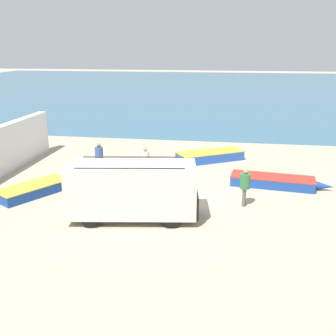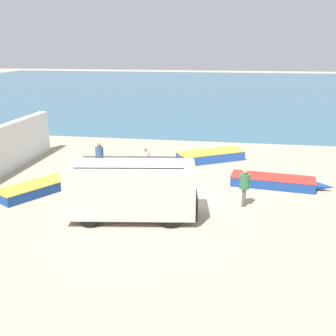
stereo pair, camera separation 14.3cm
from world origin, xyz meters
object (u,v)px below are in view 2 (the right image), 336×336
(parked_van, at_px, (132,189))
(fishing_rowboat_0, at_px, (36,189))
(fisherman_1, at_px, (245,184))
(fisherman_2, at_px, (146,160))
(fishing_rowboat_1, at_px, (275,182))
(fishing_rowboat_2, at_px, (208,156))
(fisherman_0, at_px, (100,155))

(parked_van, bearing_deg, fishing_rowboat_0, 151.39)
(fisherman_1, relative_size, fisherman_2, 1.02)
(fisherman_2, bearing_deg, fishing_rowboat_1, -14.41)
(parked_van, distance_m, fishing_rowboat_1, 8.01)
(fisherman_2, bearing_deg, fishing_rowboat_0, -157.39)
(fishing_rowboat_2, bearing_deg, fisherman_0, -1.41)
(fishing_rowboat_1, bearing_deg, parked_van, -134.61)
(fishing_rowboat_0, relative_size, fishing_rowboat_2, 0.84)
(parked_van, xyz_separation_m, fishing_rowboat_0, (-5.37, 1.97, -1.02))
(fishing_rowboat_0, height_order, fishing_rowboat_2, fishing_rowboat_2)
(fisherman_0, height_order, fisherman_2, fisherman_0)
(fisherman_1, bearing_deg, fisherman_0, 163.50)
(fishing_rowboat_0, bearing_deg, fishing_rowboat_2, -17.18)
(fishing_rowboat_2, bearing_deg, fisherman_1, 75.21)
(fishing_rowboat_1, height_order, fisherman_0, fisherman_0)
(parked_van, bearing_deg, fisherman_0, 112.12)
(fishing_rowboat_0, height_order, fisherman_1, fisherman_1)
(parked_van, height_order, fishing_rowboat_1, parked_van)
(fisherman_1, bearing_deg, parked_van, -147.78)
(parked_van, distance_m, fishing_rowboat_0, 5.81)
(fishing_rowboat_0, distance_m, fishing_rowboat_2, 10.62)
(parked_van, height_order, fishing_rowboat_0, parked_van)
(fishing_rowboat_1, xyz_separation_m, fisherman_0, (-9.61, 0.78, 0.77))
(fisherman_0, relative_size, fisherman_2, 1.00)
(fishing_rowboat_0, height_order, fisherman_0, fisherman_0)
(fisherman_1, bearing_deg, fishing_rowboat_0, -171.44)
(fishing_rowboat_2, bearing_deg, fishing_rowboat_0, 10.75)
(fishing_rowboat_2, bearing_deg, parked_van, 43.24)
(parked_van, bearing_deg, fishing_rowboat_2, 65.88)
(fishing_rowboat_0, height_order, fishing_rowboat_1, fishing_rowboat_1)
(fishing_rowboat_0, relative_size, fisherman_0, 2.36)
(fishing_rowboat_1, height_order, fisherman_1, fisherman_1)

